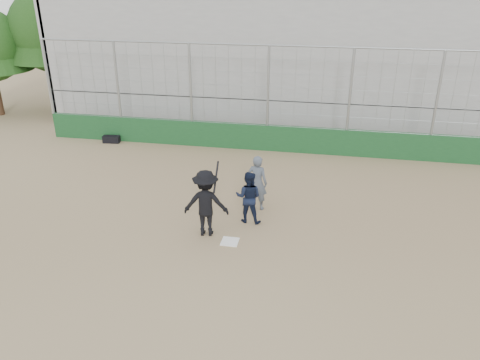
% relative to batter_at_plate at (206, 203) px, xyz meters
% --- Properties ---
extents(ground, '(90.00, 90.00, 0.00)m').
position_rel_batter_at_plate_xyz_m(ground, '(0.70, -0.31, -0.91)').
color(ground, brown).
rests_on(ground, ground).
extents(home_plate, '(0.44, 0.44, 0.02)m').
position_rel_batter_at_plate_xyz_m(home_plate, '(0.70, -0.31, -0.90)').
color(home_plate, white).
rests_on(home_plate, ground).
extents(backstop, '(18.10, 0.25, 4.04)m').
position_rel_batter_at_plate_xyz_m(backstop, '(0.70, 6.69, 0.05)').
color(backstop, '#133C1B').
rests_on(backstop, ground).
extents(bleachers, '(20.25, 6.70, 6.98)m').
position_rel_batter_at_plate_xyz_m(bleachers, '(0.70, 11.64, 2.01)').
color(bleachers, gray).
rests_on(bleachers, ground).
extents(tree_left, '(4.48, 4.48, 7.00)m').
position_rel_batter_at_plate_xyz_m(tree_left, '(-10.30, 10.69, 3.48)').
color(tree_left, '#3C2316').
rests_on(tree_left, ground).
extents(batter_at_plate, '(1.25, 0.84, 1.96)m').
position_rel_batter_at_plate_xyz_m(batter_at_plate, '(0.00, 0.00, 0.00)').
color(batter_at_plate, black).
rests_on(batter_at_plate, ground).
extents(catcher_crouched, '(0.79, 0.64, 1.04)m').
position_rel_batter_at_plate_xyz_m(catcher_crouched, '(0.98, 0.84, -0.39)').
color(catcher_crouched, black).
rests_on(catcher_crouched, ground).
extents(umpire, '(0.68, 0.53, 1.49)m').
position_rel_batter_at_plate_xyz_m(umpire, '(1.09, 1.71, -0.16)').
color(umpire, '#47505B').
rests_on(umpire, ground).
extents(equipment_bag, '(0.70, 0.36, 0.33)m').
position_rel_batter_at_plate_xyz_m(equipment_bag, '(-5.67, 6.34, -0.76)').
color(equipment_bag, black).
rests_on(equipment_bag, ground).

